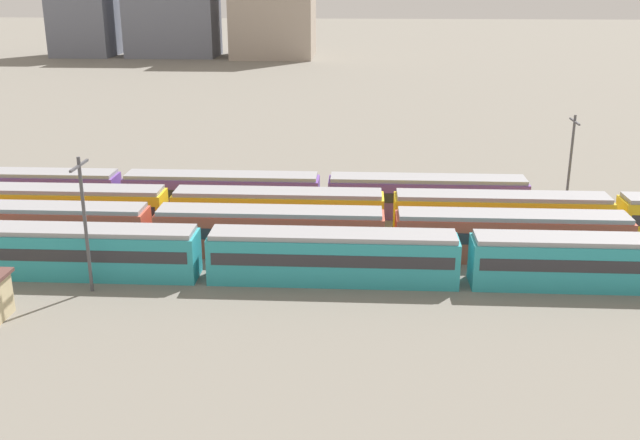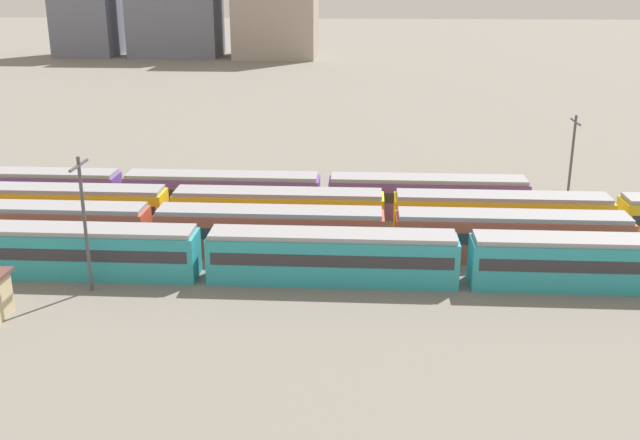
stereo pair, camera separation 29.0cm
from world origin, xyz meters
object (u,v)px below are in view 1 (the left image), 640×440
(train_track_2, at_px, (615,217))
(catenary_pole_0, at_px, (85,218))
(train_track_0, at_px, (333,256))
(catenary_pole_1, at_px, (571,157))
(train_track_3, at_px, (222,193))
(train_track_1, at_px, (270,231))

(train_track_2, relative_size, catenary_pole_0, 11.56)
(train_track_0, height_order, catenary_pole_0, catenary_pole_0)
(train_track_2, distance_m, catenary_pole_0, 42.43)
(catenary_pole_1, bearing_deg, train_track_2, -77.63)
(catenary_pole_1, bearing_deg, train_track_0, -138.94)
(train_track_2, xyz_separation_m, catenary_pole_0, (-40.18, -13.17, 3.50))
(train_track_0, bearing_deg, catenary_pole_1, 41.06)
(train_track_3, bearing_deg, catenary_pole_0, -108.17)
(catenary_pole_0, bearing_deg, train_track_2, 18.15)
(train_track_1, bearing_deg, train_track_2, 10.37)
(train_track_3, xyz_separation_m, catenary_pole_0, (-6.03, -18.37, 3.50))
(train_track_0, xyz_separation_m, train_track_3, (-10.90, 15.60, 0.00))
(catenary_pole_0, height_order, catenary_pole_1, catenary_pole_0)
(train_track_2, bearing_deg, catenary_pole_1, 102.37)
(train_track_1, distance_m, train_track_3, 11.87)
(train_track_2, bearing_deg, train_track_1, -169.63)
(train_track_0, relative_size, train_track_2, 0.50)
(train_track_0, xyz_separation_m, catenary_pole_0, (-16.93, -2.77, 3.50))
(train_track_1, relative_size, train_track_2, 0.50)
(train_track_3, bearing_deg, train_track_0, -55.07)
(train_track_0, distance_m, catenary_pole_0, 17.51)
(train_track_1, distance_m, catenary_pole_1, 29.99)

